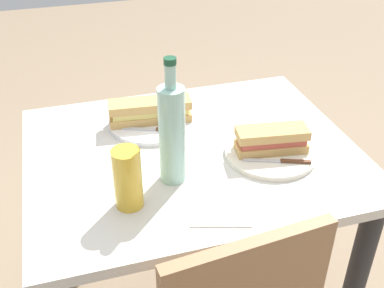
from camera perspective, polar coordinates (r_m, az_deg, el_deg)
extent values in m
cube|color=beige|center=(1.35, 0.00, -1.24)|extent=(0.91, 0.74, 0.03)
cylinder|color=#262628|center=(1.93, 8.76, -3.59)|extent=(0.06, 0.06, 0.73)
cylinder|color=#262628|center=(1.79, -15.30, -7.83)|extent=(0.06, 0.06, 0.73)
cylinder|color=silver|center=(1.34, 9.31, -0.98)|extent=(0.25, 0.25, 0.01)
cube|color=tan|center=(1.33, 9.38, -0.27)|extent=(0.20, 0.10, 0.02)
cube|color=#B74C3D|center=(1.32, 9.47, 0.51)|extent=(0.19, 0.09, 0.02)
cube|color=tan|center=(1.30, 9.55, 1.31)|extent=(0.20, 0.10, 0.02)
cube|color=silver|center=(1.29, 8.27, -1.96)|extent=(0.10, 0.05, 0.00)
cube|color=#59331E|center=(1.29, 12.25, -2.05)|extent=(0.08, 0.04, 0.01)
cylinder|color=white|center=(1.46, -4.95, 2.56)|extent=(0.25, 0.25, 0.01)
cube|color=tan|center=(1.45, -4.99, 3.23)|extent=(0.25, 0.09, 0.02)
cube|color=#DBC66B|center=(1.44, -5.03, 3.97)|extent=(0.23, 0.08, 0.02)
cube|color=tan|center=(1.43, -5.07, 4.73)|extent=(0.25, 0.09, 0.02)
cube|color=silver|center=(1.41, -6.29, 1.79)|extent=(0.10, 0.05, 0.00)
cube|color=#59331E|center=(1.40, -2.68, 1.72)|extent=(0.08, 0.04, 0.01)
cylinder|color=#99C6B7|center=(1.17, -2.40, 0.96)|extent=(0.07, 0.07, 0.26)
cylinder|color=#99C6B7|center=(1.09, -2.59, 8.04)|extent=(0.03, 0.03, 0.06)
cylinder|color=#19472D|center=(1.07, -2.64, 9.85)|extent=(0.03, 0.03, 0.02)
cylinder|color=gold|center=(1.12, -7.67, -4.10)|extent=(0.07, 0.07, 0.15)
cube|color=white|center=(1.15, 3.31, -7.45)|extent=(0.17, 0.17, 0.00)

